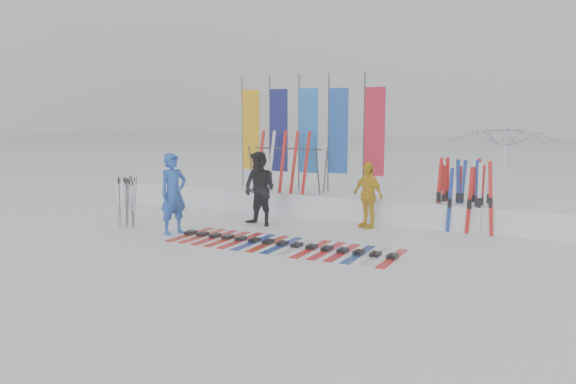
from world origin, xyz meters
The scene contains 11 objects.
ground centered at (0.00, 0.00, 0.00)m, with size 120.00×120.00×0.00m, color white.
snow_bank centered at (0.00, 4.60, 0.30)m, with size 14.00×1.60×0.60m, color white.
person_blue centered at (-2.24, 0.68, 0.92)m, with size 0.67×0.44×1.84m, color blue.
person_black centered at (-0.98, 2.40, 0.90)m, with size 0.88×0.68×1.81m, color black.
person_yellow centered at (1.44, 3.34, 0.79)m, with size 0.93×0.39×1.58m, color #E4AF0E.
tent_canopy centered at (4.18, 5.98, 1.23)m, with size 2.69×2.74×2.47m, color white.
ski_row centered at (0.49, 0.75, 0.04)m, with size 4.86×1.68×0.07m.
pole_cluster centered at (-3.72, 0.79, 0.60)m, with size 0.72×0.63×1.25m.
feather_flags centered at (-0.81, 4.75, 2.24)m, with size 4.35×0.25×3.20m.
ski_rack centered at (-1.13, 4.20, 1.38)m, with size 2.04×0.80×1.23m.
upright_skis centered at (3.56, 4.19, 0.79)m, with size 1.30×1.05×1.69m.
Camera 1 is at (5.76, -9.32, 2.70)m, focal length 35.00 mm.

